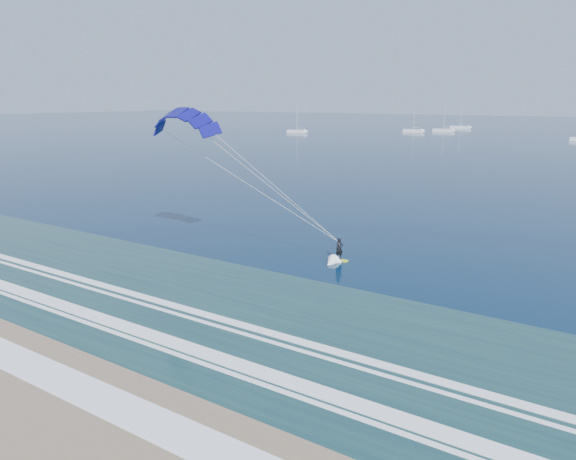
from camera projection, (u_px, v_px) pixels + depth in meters
The scene contains 6 objects.
ground at pixel (17, 354), 28.27m from camera, with size 900.00×900.00×0.00m, color #06213B.
kitesurfer_rig at pixel (257, 176), 43.74m from camera, with size 18.20×7.80×14.00m.
sailboat_0 at pixel (297, 131), 211.61m from camera, with size 8.64×2.40×11.76m.
sailboat_1 at pixel (413, 131), 215.72m from camera, with size 8.56×2.40×11.78m.
sailboat_2 at pixel (460, 127), 242.46m from camera, with size 9.15×2.40×12.28m.
sailboat_7 at pixel (443, 130), 218.94m from camera, with size 8.80×2.40×11.39m.
Camera 1 is at (26.34, -13.77, 13.63)m, focal length 32.00 mm.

